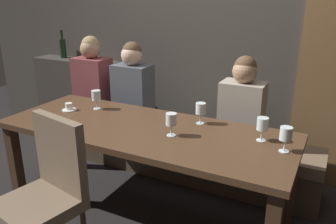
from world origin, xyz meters
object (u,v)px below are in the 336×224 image
(wine_glass_end_right, at_px, (201,109))
(banquette_bench, at_px, (183,153))
(dining_table, at_px, (144,138))
(wine_glass_center_back, at_px, (96,96))
(wine_glass_far_left, at_px, (171,120))
(wine_bottle_dark_red, at_px, (63,48))
(diner_bearded, at_px, (133,86))
(diner_redhead, at_px, (93,79))
(diner_far_end, at_px, (242,103))
(wine_glass_near_right, at_px, (286,134))
(espresso_cup, at_px, (69,107))
(wine_glass_end_left, at_px, (262,125))
(chair_near_side, at_px, (48,186))

(wine_glass_end_right, bearing_deg, banquette_bench, 128.19)
(dining_table, xyz_separation_m, wine_glass_center_back, (-0.58, 0.19, 0.20))
(banquette_bench, xyz_separation_m, wine_glass_far_left, (0.25, -0.74, 0.62))
(wine_bottle_dark_red, relative_size, wine_glass_end_right, 1.99)
(wine_glass_center_back, bearing_deg, dining_table, -17.86)
(diner_bearded, bearing_deg, diner_redhead, -179.54)
(diner_redhead, distance_m, wine_bottle_dark_red, 0.87)
(banquette_bench, relative_size, diner_far_end, 3.30)
(wine_glass_near_right, bearing_deg, espresso_cup, 180.00)
(wine_glass_end_left, xyz_separation_m, wine_glass_end_right, (-0.49, 0.11, 0.00))
(diner_redhead, height_order, wine_bottle_dark_red, diner_redhead)
(banquette_bench, xyz_separation_m, diner_far_end, (0.54, -0.00, 0.58))
(wine_glass_end_right, distance_m, wine_glass_far_left, 0.32)
(diner_far_end, distance_m, wine_glass_end_right, 0.48)
(wine_glass_near_right, xyz_separation_m, espresso_cup, (-1.76, 0.00, -0.09))
(diner_bearded, relative_size, diner_far_end, 1.07)
(diner_redhead, height_order, wine_glass_near_right, diner_redhead)
(chair_near_side, bearing_deg, wine_bottle_dark_red, 129.96)
(wine_glass_far_left, distance_m, espresso_cup, 1.03)
(banquette_bench, xyz_separation_m, diner_bearded, (-0.53, -0.02, 0.60))
(diner_redhead, height_order, diner_far_end, diner_redhead)
(chair_near_side, relative_size, wine_glass_end_left, 5.98)
(banquette_bench, bearing_deg, wine_bottle_dark_red, 168.19)
(wine_bottle_dark_red, height_order, wine_glass_center_back, wine_bottle_dark_red)
(chair_near_side, xyz_separation_m, diner_far_end, (0.81, 1.42, 0.25))
(diner_far_end, bearing_deg, chair_near_side, -119.52)
(diner_bearded, xyz_separation_m, diner_far_end, (1.08, 0.02, -0.03))
(wine_glass_center_back, bearing_deg, wine_bottle_dark_red, 143.23)
(banquette_bench, distance_m, wine_glass_near_right, 1.34)
(diner_redhead, bearing_deg, banquette_bench, 1.39)
(wine_glass_end_right, height_order, wine_glass_near_right, same)
(diner_bearded, height_order, espresso_cup, diner_bearded)
(wine_glass_center_back, bearing_deg, wine_glass_far_left, -15.60)
(wine_glass_center_back, bearing_deg, diner_bearded, 83.89)
(chair_near_side, height_order, wine_bottle_dark_red, wine_bottle_dark_red)
(dining_table, relative_size, diner_far_end, 2.90)
(diner_far_end, relative_size, wine_glass_far_left, 4.62)
(diner_far_end, distance_m, wine_glass_end_left, 0.62)
(wine_glass_end_left, relative_size, espresso_cup, 1.37)
(chair_near_side, bearing_deg, wine_glass_far_left, 53.11)
(diner_bearded, distance_m, wine_bottle_dark_red, 1.31)
(wine_bottle_dark_red, xyz_separation_m, wine_glass_far_left, (2.01, -1.11, -0.22))
(wine_glass_center_back, relative_size, wine_glass_far_left, 1.00)
(diner_far_end, height_order, wine_bottle_dark_red, wine_bottle_dark_red)
(chair_near_side, bearing_deg, wine_glass_end_left, 38.86)
(banquette_bench, height_order, chair_near_side, chair_near_side)
(wine_glass_end_right, distance_m, espresso_cup, 1.14)
(espresso_cup, bearing_deg, banquette_bench, 40.10)
(wine_glass_center_back, bearing_deg, diner_redhead, 131.62)
(wine_bottle_dark_red, relative_size, wine_glass_end_left, 1.99)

